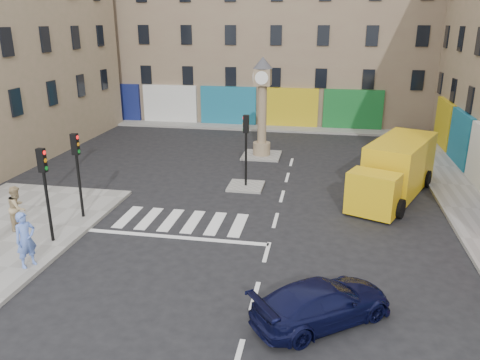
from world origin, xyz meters
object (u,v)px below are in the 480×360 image
(traffic_light_island, at_px, (246,139))
(clock_pillar, at_px, (262,101))
(traffic_light_left_near, at_px, (45,180))
(yellow_van, at_px, (395,169))
(pedestrian_blue, at_px, (26,240))
(pedestrian_tan, at_px, (18,208))
(traffic_light_left_far, at_px, (77,162))
(navy_sedan, at_px, (322,302))

(traffic_light_island, distance_m, clock_pillar, 6.07)
(traffic_light_left_near, distance_m, yellow_van, 15.98)
(clock_pillar, bearing_deg, traffic_light_island, -90.00)
(yellow_van, xyz_separation_m, pedestrian_blue, (-13.43, -10.05, -0.18))
(yellow_van, relative_size, pedestrian_tan, 4.16)
(pedestrian_blue, height_order, pedestrian_tan, pedestrian_blue)
(clock_pillar, relative_size, pedestrian_blue, 3.05)
(traffic_light_left_far, distance_m, clock_pillar, 13.05)
(traffic_light_left_far, height_order, navy_sedan, traffic_light_left_far)
(navy_sedan, xyz_separation_m, yellow_van, (3.34, 11.22, 0.71))
(clock_pillar, bearing_deg, traffic_light_left_far, -118.94)
(traffic_light_island, height_order, pedestrian_tan, traffic_light_island)
(traffic_light_left_far, height_order, yellow_van, traffic_light_left_far)
(traffic_light_left_near, distance_m, pedestrian_blue, 2.47)
(traffic_light_island, bearing_deg, traffic_light_left_far, -139.40)
(yellow_van, bearing_deg, traffic_light_left_far, -134.18)
(navy_sedan, bearing_deg, clock_pillar, -23.71)
(navy_sedan, xyz_separation_m, pedestrian_blue, (-10.10, 1.18, 0.53))
(yellow_van, bearing_deg, clock_pillar, 165.78)
(clock_pillar, height_order, pedestrian_blue, clock_pillar)
(traffic_light_left_near, relative_size, yellow_van, 0.48)
(navy_sedan, distance_m, pedestrian_blue, 10.18)
(pedestrian_blue, bearing_deg, traffic_light_left_far, 31.85)
(traffic_light_island, bearing_deg, pedestrian_tan, -139.53)
(pedestrian_blue, bearing_deg, pedestrian_tan, 66.92)
(navy_sedan, bearing_deg, traffic_light_island, -16.78)
(traffic_light_island, xyz_separation_m, yellow_van, (7.43, 0.28, -1.26))
(pedestrian_blue, bearing_deg, traffic_light_left_near, 36.59)
(yellow_van, distance_m, pedestrian_tan, 17.28)
(traffic_light_left_far, bearing_deg, yellow_van, 22.47)
(traffic_light_left_near, distance_m, clock_pillar, 15.19)
(traffic_light_left_far, distance_m, pedestrian_blue, 4.62)
(traffic_light_left_near, height_order, traffic_light_island, traffic_light_left_near)
(navy_sedan, bearing_deg, yellow_van, -53.86)
(traffic_light_left_near, relative_size, pedestrian_blue, 1.85)
(traffic_light_left_near, xyz_separation_m, clock_pillar, (6.30, 13.80, 0.93))
(navy_sedan, height_order, pedestrian_tan, pedestrian_tan)
(traffic_light_island, xyz_separation_m, pedestrian_tan, (-8.23, -7.02, -1.52))
(pedestrian_tan, bearing_deg, clock_pillar, -48.84)
(traffic_light_left_near, relative_size, traffic_light_left_far, 1.00)
(clock_pillar, height_order, pedestrian_tan, clock_pillar)
(clock_pillar, xyz_separation_m, yellow_van, (7.43, -5.72, -2.22))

